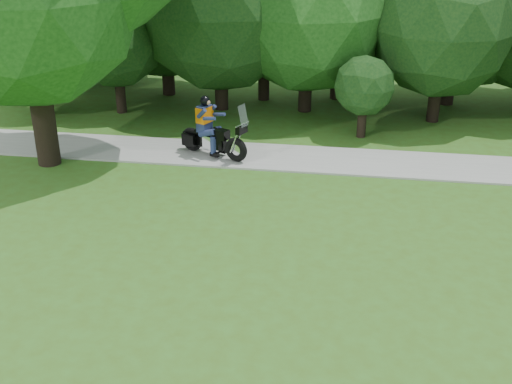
{
  "coord_description": "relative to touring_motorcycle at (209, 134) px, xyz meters",
  "views": [
    {
      "loc": [
        -1.47,
        -10.46,
        7.33
      ],
      "look_at": [
        -3.64,
        3.37,
        0.94
      ],
      "focal_mm": 45.0,
      "sensor_mm": 36.0,
      "label": 1
    }
  ],
  "objects": [
    {
      "name": "touring_motorcycle",
      "position": [
        0.0,
        0.0,
        0.0
      ],
      "size": [
        2.33,
        1.47,
        1.88
      ],
      "rotation": [
        0.0,
        0.0,
        -0.42
      ],
      "color": "black",
      "rests_on": "walkway"
    },
    {
      "name": "walkway",
      "position": [
        5.79,
        0.2,
        -0.71
      ],
      "size": [
        60.0,
        2.2,
        0.06
      ],
      "primitive_type": "cube",
      "color": "gray",
      "rests_on": "ground"
    },
    {
      "name": "ground",
      "position": [
        5.79,
        -7.8,
        -0.74
      ],
      "size": [
        100.0,
        100.0,
        0.0
      ],
      "primitive_type": "plane",
      "color": "#3B5C1A",
      "rests_on": "ground"
    },
    {
      "name": "tree_line",
      "position": [
        6.41,
        6.79,
        2.98
      ],
      "size": [
        39.67,
        12.3,
        7.5
      ],
      "color": "black",
      "rests_on": "ground"
    }
  ]
}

